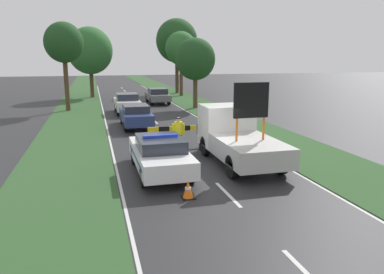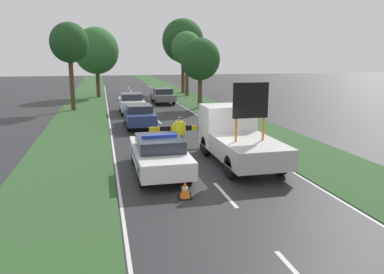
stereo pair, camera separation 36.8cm
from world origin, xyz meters
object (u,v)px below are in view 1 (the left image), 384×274
(police_car, at_px, (160,154))
(roadside_tree_far_left, at_px, (64,43))
(roadside_tree_near_right, at_px, (177,41))
(roadside_tree_mid_right, at_px, (90,51))
(police_officer, at_px, (178,131))
(traffic_cone_centre_front, at_px, (188,190))
(traffic_cone_near_police, at_px, (214,140))
(road_barrier, at_px, (180,129))
(roadside_tree_near_left, at_px, (181,49))
(pedestrian_civilian, at_px, (202,131))
(queued_car_van_white, at_px, (127,103))
(queued_car_suv_grey, at_px, (158,95))
(queued_car_hatch_blue, at_px, (136,115))
(roadside_tree_mid_left, at_px, (195,59))
(work_truck, at_px, (237,136))

(police_car, relative_size, roadside_tree_far_left, 0.68)
(roadside_tree_near_right, height_order, roadside_tree_mid_right, roadside_tree_near_right)
(police_officer, height_order, roadside_tree_mid_right, roadside_tree_mid_right)
(police_officer, relative_size, traffic_cone_centre_front, 2.93)
(traffic_cone_near_police, relative_size, roadside_tree_near_right, 0.07)
(road_barrier, height_order, roadside_tree_near_left, roadside_tree_near_left)
(pedestrian_civilian, relative_size, queued_car_van_white, 0.37)
(pedestrian_civilian, xyz_separation_m, roadside_tree_mid_right, (-5.06, 26.11, 4.12))
(pedestrian_civilian, relative_size, roadside_tree_mid_right, 0.21)
(road_barrier, relative_size, queued_car_suv_grey, 0.72)
(police_car, bearing_deg, queued_car_hatch_blue, 89.82)
(police_car, xyz_separation_m, roadside_tree_far_left, (-4.45, 18.90, 4.76))
(queued_car_van_white, height_order, roadside_tree_mid_left, roadside_tree_mid_left)
(pedestrian_civilian, bearing_deg, roadside_tree_near_left, 73.38)
(police_officer, relative_size, traffic_cone_near_police, 2.73)
(work_truck, xyz_separation_m, police_officer, (-2.06, 2.19, -0.11))
(queued_car_suv_grey, relative_size, roadside_tree_mid_left, 0.74)
(traffic_cone_near_police, distance_m, roadside_tree_near_left, 25.72)
(traffic_cone_centre_front, relative_size, roadside_tree_near_right, 0.06)
(road_barrier, distance_m, queued_car_suv_grey, 18.12)
(traffic_cone_centre_front, height_order, queued_car_van_white, queued_car_van_white)
(road_barrier, relative_size, queued_car_van_white, 0.72)
(roadside_tree_mid_right, bearing_deg, work_truck, -78.27)
(work_truck, height_order, roadside_tree_near_left, roadside_tree_near_left)
(police_officer, distance_m, traffic_cone_near_police, 2.23)
(pedestrian_civilian, bearing_deg, police_officer, -178.33)
(traffic_cone_near_police, height_order, roadside_tree_near_right, roadside_tree_near_right)
(work_truck, relative_size, roadside_tree_mid_left, 0.90)
(roadside_tree_near_left, bearing_deg, roadside_tree_near_right, 85.76)
(roadside_tree_mid_left, bearing_deg, roadside_tree_mid_right, 127.44)
(traffic_cone_centre_front, bearing_deg, roadside_tree_mid_left, 74.05)
(police_officer, xyz_separation_m, traffic_cone_near_police, (2.00, 0.68, -0.70))
(police_car, xyz_separation_m, traffic_cone_near_police, (3.41, 3.63, -0.45))
(road_barrier, bearing_deg, police_car, -108.31)
(traffic_cone_centre_front, relative_size, roadside_tree_far_left, 0.08)
(queued_car_suv_grey, relative_size, roadside_tree_mid_right, 0.59)
(police_car, distance_m, queued_car_suv_grey, 22.36)
(police_car, bearing_deg, roadside_tree_near_left, 76.16)
(police_officer, xyz_separation_m, queued_car_van_white, (-1.19, 13.36, -0.17))
(police_officer, height_order, roadside_tree_far_left, roadside_tree_far_left)
(roadside_tree_near_left, distance_m, roadside_tree_mid_right, 10.02)
(police_officer, distance_m, traffic_cone_centre_front, 5.99)
(traffic_cone_centre_front, xyz_separation_m, roadside_tree_near_left, (7.17, 31.41, 5.05))
(queued_car_van_white, bearing_deg, queued_car_hatch_blue, 89.84)
(roadside_tree_mid_left, bearing_deg, roadside_tree_near_left, 83.32)
(work_truck, xyz_separation_m, queued_car_hatch_blue, (-3.26, 9.25, -0.35))
(pedestrian_civilian, relative_size, queued_car_suv_grey, 0.36)
(police_car, relative_size, roadside_tree_mid_right, 0.65)
(road_barrier, bearing_deg, roadside_tree_mid_right, 104.16)
(road_barrier, bearing_deg, traffic_cone_near_police, -8.89)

